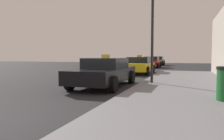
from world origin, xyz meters
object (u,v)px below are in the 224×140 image
at_px(car_yellow, 139,65).
at_px(car_red, 151,62).
at_px(street_lamp, 152,20).
at_px(car_green, 157,61).
at_px(car_black, 104,72).

bearing_deg(car_yellow, car_red, -87.20).
xyz_separation_m(street_lamp, car_red, (-2.42, 15.71, -2.30)).
bearing_deg(car_green, car_yellow, 92.26).
bearing_deg(street_lamp, car_black, -157.13).
bearing_deg(car_green, car_black, 91.50).
height_order(car_yellow, car_green, car_yellow).
bearing_deg(street_lamp, car_red, 98.74).
bearing_deg(car_red, car_black, 91.50).
bearing_deg(street_lamp, car_yellow, 106.63).
relative_size(car_black, car_red, 1.08).
distance_m(car_black, car_red, 16.55).
distance_m(car_black, car_green, 23.09).
xyz_separation_m(car_black, car_yellow, (0.01, 7.43, -0.00)).
bearing_deg(car_black, car_yellow, -90.10).
height_order(car_black, car_green, car_black).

